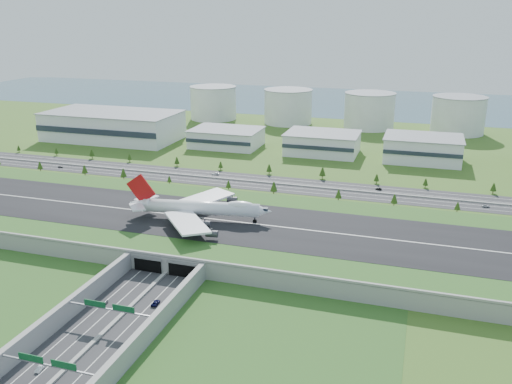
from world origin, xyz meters
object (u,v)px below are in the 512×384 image
(boeing_747, at_px, (200,208))
(fuel_tank_a, at_px, (213,103))
(car_4, at_px, (60,167))
(car_7, at_px, (215,174))
(car_1, at_px, (40,368))
(car_2, at_px, (156,303))
(car_6, at_px, (486,206))
(car_0, at_px, (104,303))
(car_5, at_px, (379,189))

(boeing_747, bearing_deg, fuel_tank_a, 101.68)
(car_4, height_order, car_7, car_7)
(car_1, distance_m, car_2, 51.82)
(car_7, bearing_deg, fuel_tank_a, -175.10)
(car_1, distance_m, car_6, 261.32)
(boeing_747, bearing_deg, car_2, -89.72)
(fuel_tank_a, relative_size, car_2, 9.43)
(fuel_tank_a, relative_size, car_7, 8.76)
(car_0, relative_size, car_2, 0.80)
(fuel_tank_a, bearing_deg, boeing_747, -69.51)
(car_0, distance_m, car_5, 205.15)
(car_2, xyz_separation_m, car_7, (-44.97, 179.16, 0.09))
(car_0, bearing_deg, car_4, 123.07)
(car_1, xyz_separation_m, car_6, (152.04, 212.54, -0.05))
(car_4, bearing_deg, car_2, -143.63)
(car_4, xyz_separation_m, car_7, (118.65, 17.92, 0.14))
(boeing_747, relative_size, car_6, 15.92)
(car_2, bearing_deg, car_5, -116.74)
(fuel_tank_a, height_order, car_7, fuel_tank_a)
(car_2, height_order, car_7, car_7)
(car_4, height_order, car_5, car_4)
(fuel_tank_a, distance_m, car_1, 449.44)
(car_1, height_order, car_2, car_2)
(car_1, relative_size, car_5, 1.06)
(car_6, bearing_deg, boeing_747, 111.67)
(car_0, xyz_separation_m, car_2, (19.51, 6.09, 0.01))
(car_7, bearing_deg, car_1, -9.94)
(boeing_747, relative_size, car_4, 18.96)
(fuel_tank_a, xyz_separation_m, car_2, (128.42, -385.70, -16.64))
(car_1, height_order, car_6, car_1)
(boeing_747, height_order, car_2, boeing_747)
(car_0, distance_m, car_4, 220.84)
(car_1, xyz_separation_m, car_4, (-147.35, 210.45, -0.03))
(car_5, bearing_deg, car_1, -10.09)
(car_1, bearing_deg, car_0, 87.83)
(boeing_747, height_order, car_1, boeing_747)
(car_5, bearing_deg, car_0, -15.26)
(car_1, relative_size, car_6, 0.91)
(boeing_747, bearing_deg, car_0, -104.39)
(fuel_tank_a, height_order, car_1, fuel_tank_a)
(boeing_747, height_order, car_4, boeing_747)
(car_2, xyz_separation_m, car_6, (135.78, 163.34, -0.07))
(car_1, bearing_deg, car_7, 90.69)
(car_1, bearing_deg, fuel_tank_a, 97.99)
(car_0, relative_size, car_4, 1.05)
(car_5, bearing_deg, car_2, -10.83)
(car_6, xyz_separation_m, car_7, (-180.74, 15.83, 0.16))
(boeing_747, distance_m, car_4, 176.00)
(car_4, relative_size, car_5, 0.98)
(fuel_tank_a, relative_size, car_4, 12.35)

